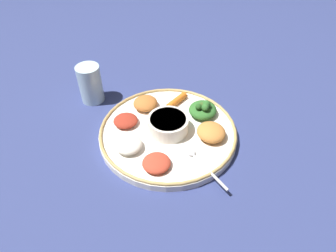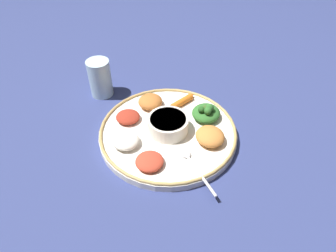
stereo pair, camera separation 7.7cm
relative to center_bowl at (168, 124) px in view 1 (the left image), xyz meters
The scene contains 13 objects.
ground_plane 0.04m from the center_bowl, ahead, with size 2.40×2.40×0.00m, color navy.
platter 0.03m from the center_bowl, ahead, with size 0.36×0.36×0.02m, color white.
platter_rim 0.02m from the center_bowl, ahead, with size 0.36×0.36×0.01m, color tan.
center_bowl is the anchor object (origin of this frame).
spoon 0.13m from the center_bowl, 133.38° to the right, with size 0.12×0.12×0.01m.
greens_pile 0.11m from the center_bowl, 44.02° to the right, with size 0.10×0.10×0.05m.
carrot_near_spoon 0.12m from the center_bowl, ahead, with size 0.09×0.06×0.02m.
mound_squash 0.11m from the center_bowl, 88.38° to the right, with size 0.07×0.07×0.03m, color #C67A38.
mound_beet 0.12m from the center_bowl, 91.62° to the left, with size 0.06×0.06×0.02m, color maroon.
mound_rice_white 0.12m from the center_bowl, 136.62° to the left, with size 0.07×0.07×0.03m, color silver.
mound_chickpea 0.11m from the center_bowl, 46.62° to the left, with size 0.07×0.07×0.03m, color #B2662D.
mound_berbere_red 0.12m from the center_bowl, behind, with size 0.07×0.06×0.02m, color #B73D28.
drinking_glass 0.27m from the center_bowl, 67.92° to the left, with size 0.07×0.07×0.11m.
Camera 1 is at (-0.55, -0.12, 0.56)m, focal length 32.00 mm.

